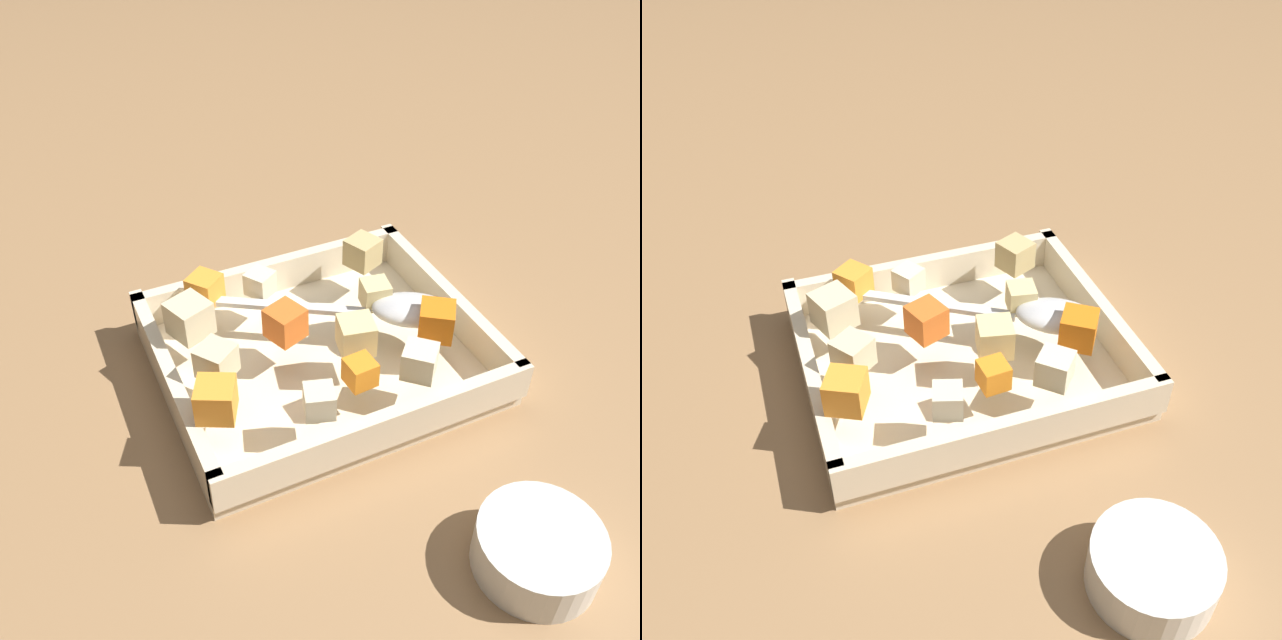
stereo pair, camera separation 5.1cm
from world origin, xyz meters
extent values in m
plane|color=#936D47|center=(0.00, 0.00, 0.00)|extent=(4.00, 4.00, 0.00)
cube|color=beige|center=(0.02, 0.00, 0.01)|extent=(0.29, 0.24, 0.01)
cube|color=beige|center=(0.02, -0.11, 0.03)|extent=(0.29, 0.01, 0.04)
cube|color=beige|center=(0.02, 0.12, 0.03)|extent=(0.29, 0.01, 0.04)
cube|color=beige|center=(-0.12, 0.00, 0.03)|extent=(0.01, 0.24, 0.04)
cube|color=beige|center=(0.15, 0.00, 0.03)|extent=(0.01, 0.24, 0.04)
cube|color=orange|center=(0.02, 0.08, 0.06)|extent=(0.02, 0.02, 0.02)
cube|color=orange|center=(0.05, 0.00, 0.07)|extent=(0.04, 0.04, 0.03)
cube|color=orange|center=(0.10, -0.08, 0.06)|extent=(0.04, 0.04, 0.03)
cube|color=orange|center=(0.13, 0.06, 0.07)|extent=(0.04, 0.04, 0.03)
cube|color=orange|center=(-0.07, 0.05, 0.07)|extent=(0.04, 0.04, 0.03)
cube|color=beige|center=(-0.03, 0.09, 0.06)|extent=(0.04, 0.04, 0.03)
cube|color=tan|center=(-0.06, -0.07, 0.07)|extent=(0.04, 0.04, 0.03)
cube|color=beige|center=(0.12, -0.04, 0.07)|extent=(0.04, 0.04, 0.03)
cube|color=#E0CC89|center=(-0.04, -0.01, 0.06)|extent=(0.03, 0.03, 0.02)
cube|color=beige|center=(0.05, -0.07, 0.06)|extent=(0.03, 0.03, 0.02)
cube|color=beige|center=(0.12, 0.02, 0.06)|extent=(0.04, 0.04, 0.03)
cube|color=#E0CC89|center=(0.00, 0.04, 0.07)|extent=(0.04, 0.04, 0.03)
cube|color=beige|center=(0.06, 0.10, 0.06)|extent=(0.03, 0.03, 0.02)
ellipsoid|color=silver|center=(-0.07, 0.03, 0.06)|extent=(0.09, 0.08, 0.02)
cube|color=silver|center=(0.04, -0.04, 0.05)|extent=(0.15, 0.10, 0.01)
cylinder|color=silver|center=(-0.04, 0.25, 0.02)|extent=(0.09, 0.09, 0.04)
camera|label=1|loc=(0.22, 0.44, 0.47)|focal=39.76mm
camera|label=2|loc=(0.17, 0.46, 0.47)|focal=39.76mm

